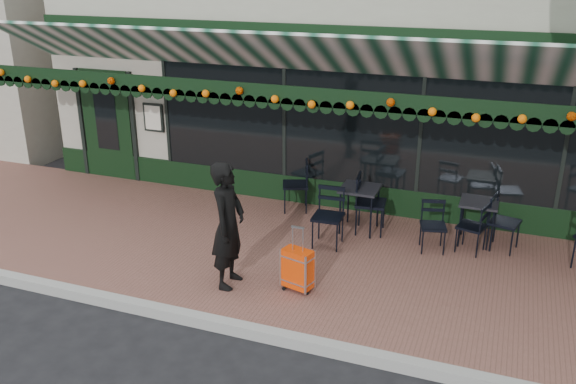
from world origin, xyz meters
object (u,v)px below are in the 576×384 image
at_px(chair_b_right, 371,204).
at_px(chair_b_front, 328,218).
at_px(woman, 228,225).
at_px(suitcase, 298,269).
at_px(chair_b_left, 295,185).
at_px(cafe_table_a, 479,206).
at_px(chair_a_left, 472,227).
at_px(chair_a_front, 433,227).
at_px(chair_a_right, 505,223).
at_px(cafe_table_b, 360,192).

xyz_separation_m(chair_b_right, chair_b_front, (-0.50, -0.73, -0.02)).
distance_m(woman, chair_b_front, 1.91).
height_order(suitcase, chair_b_left, same).
height_order(cafe_table_a, chair_a_left, chair_a_left).
relative_size(chair_a_front, chair_b_right, 0.80).
height_order(suitcase, cafe_table_a, suitcase).
xyz_separation_m(chair_a_left, chair_a_right, (0.46, 0.25, 0.03)).
distance_m(cafe_table_a, chair_a_front, 0.83).
bearing_deg(chair_b_right, chair_a_left, -102.87).
xyz_separation_m(chair_a_front, chair_b_left, (-2.52, 0.81, 0.07)).
distance_m(cafe_table_a, chair_b_front, 2.35).
bearing_deg(chair_a_right, woman, 138.68).
bearing_deg(chair_b_front, chair_a_front, 11.18).
xyz_separation_m(cafe_table_a, chair_b_right, (-1.66, -0.17, -0.14)).
height_order(woman, cafe_table_b, woman).
bearing_deg(chair_b_left, chair_b_front, 18.06).
height_order(woman, suitcase, woman).
xyz_separation_m(chair_a_right, chair_b_right, (-2.07, -0.09, 0.06)).
bearing_deg(suitcase, woman, -154.71).
bearing_deg(cafe_table_b, cafe_table_a, 5.36).
xyz_separation_m(cafe_table_a, chair_a_left, (-0.06, -0.34, -0.23)).
bearing_deg(chair_b_front, chair_b_right, 52.65).
distance_m(cafe_table_b, chair_a_left, 1.82).
xyz_separation_m(chair_a_right, chair_b_left, (-3.53, 0.38, 0.02)).
height_order(chair_a_right, chair_a_front, chair_a_right).
height_order(woman, chair_b_front, woman).
relative_size(suitcase, cafe_table_a, 1.31).
xyz_separation_m(cafe_table_a, chair_a_right, (0.40, -0.09, -0.19)).
bearing_deg(chair_a_left, chair_b_right, -81.04).
bearing_deg(chair_a_front, cafe_table_b, 150.22).
bearing_deg(chair_a_right, suitcase, 145.37).
bearing_deg(chair_b_left, woman, -19.55).
bearing_deg(woman, chair_b_left, -1.90).
xyz_separation_m(chair_a_left, chair_b_right, (-1.60, 0.17, 0.09)).
bearing_deg(cafe_table_b, woman, -117.15).
xyz_separation_m(suitcase, cafe_table_a, (2.14, 2.37, 0.32)).
relative_size(woman, chair_b_right, 1.78).
height_order(suitcase, chair_b_right, chair_b_right).
height_order(cafe_table_b, chair_b_front, chair_b_front).
distance_m(cafe_table_b, chair_a_right, 2.27).
bearing_deg(cafe_table_b, chair_b_right, 0.14).
relative_size(chair_a_right, chair_b_left, 0.95).
height_order(chair_a_right, chair_b_front, chair_b_front).
bearing_deg(chair_a_right, cafe_table_a, 91.12).
bearing_deg(chair_a_left, cafe_table_a, -174.50).
distance_m(suitcase, chair_a_right, 3.42).
relative_size(woman, suitcase, 1.91).
bearing_deg(chair_b_right, chair_b_left, 65.50).
bearing_deg(chair_b_right, chair_a_right, -94.52).
relative_size(suitcase, chair_b_right, 0.94).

